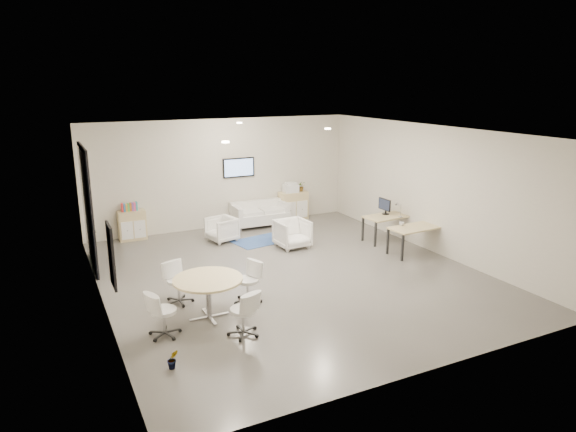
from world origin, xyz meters
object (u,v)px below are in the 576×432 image
Objects in this scene: loveseat at (259,215)px; desk_front at (416,229)px; armchair_left at (222,228)px; round_table at (208,283)px; sideboard_left at (132,225)px; armchair_right at (292,232)px; desk_rear at (389,218)px; sideboard_right at (293,206)px.

desk_front is at bearing -57.68° from loveseat.
round_table is at bearing -35.49° from armchair_left.
armchair_left is at bearing -29.08° from sideboard_left.
armchair_right is (3.64, -2.54, 0.00)m from sideboard_left.
desk_rear is at bearing 22.35° from round_table.
armchair_right reaches higher than round_table.
desk_rear is (6.26, -3.18, 0.23)m from sideboard_left.
sideboard_right is at bearing 9.88° from loveseat.
armchair_right reaches higher than armchair_left.
sideboard_right is at bearing 107.62° from desk_rear.
desk_rear is at bearing 50.73° from armchair_left.
armchair_right is 4.47m from round_table.
armchair_left is 0.57× the size of round_table.
sideboard_left is 4.44m from armchair_right.
sideboard_left is at bearing -132.61° from armchair_left.
sideboard_right is 3.42m from desk_rear.
desk_rear is 1.01× the size of desk_front.
armchair_left is 0.51× the size of desk_rear.
desk_rear is at bearing -16.77° from armchair_right.
armchair_right is 2.70m from desk_rear.
sideboard_left is at bearing 179.70° from sideboard_right.
round_table reaches higher than desk_rear.
round_table is at bearing -139.93° from armchair_right.
sideboard_right reaches higher than loveseat.
sideboard_right is 4.54m from desk_front.
desk_rear is (2.61, -0.64, 0.23)m from armchair_right.
desk_front is (2.48, -4.18, 0.30)m from loveseat.
sideboard_right is at bearing -0.30° from sideboard_left.
armchair_right is (1.48, -1.34, 0.04)m from armchair_left.
loveseat is 4.87m from desk_front.
sideboard_right is at bearing 50.73° from round_table.
desk_front is (6.19, -4.39, 0.23)m from sideboard_left.
sideboard_right reaches higher than sideboard_left.
round_table is (-5.86, -2.41, 0.05)m from desk_rear.
sideboard_right reaches higher than armchair_left.
loveseat is at bearing 117.27° from desk_front.
loveseat is 1.18× the size of desk_rear.
round_table reaches higher than loveseat.
sideboard_left is 1.12× the size of armchair_left.
armchair_left is at bearing 138.24° from desk_front.
desk_rear is at bearing -67.34° from sideboard_right.
armchair_left is 4.55m from desk_rear.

